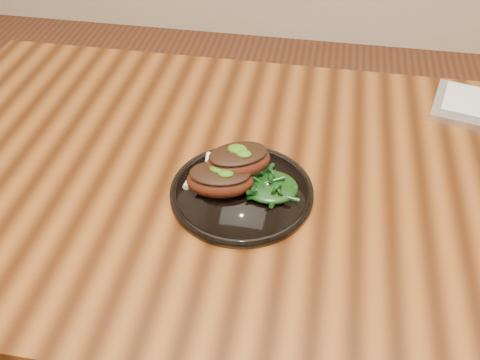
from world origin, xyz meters
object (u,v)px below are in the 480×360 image
(lamb_chop_front, at_px, (220,179))
(plate, at_px, (242,192))
(greens_heap, at_px, (270,184))
(desk, at_px, (320,217))

(lamb_chop_front, bearing_deg, plate, 13.53)
(lamb_chop_front, bearing_deg, greens_heap, 8.80)
(desk, height_order, plate, plate)
(desk, xyz_separation_m, lamb_chop_front, (-0.17, -0.06, 0.12))
(desk, relative_size, plate, 6.59)
(plate, xyz_separation_m, greens_heap, (0.05, 0.00, 0.02))
(desk, height_order, lamb_chop_front, lamb_chop_front)
(desk, bearing_deg, plate, -158.98)
(plate, xyz_separation_m, lamb_chop_front, (-0.04, -0.01, 0.03))
(plate, bearing_deg, greens_heap, 5.19)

